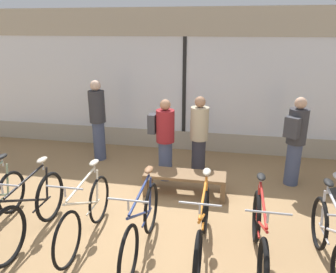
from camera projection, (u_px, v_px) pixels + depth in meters
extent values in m
plane|color=#99754C|center=(150.00, 226.00, 4.82)|extent=(24.00, 24.00, 0.00)
cube|color=#B2A893|center=(184.00, 140.00, 7.83)|extent=(12.00, 0.08, 0.45)
cube|color=white|center=(184.00, 86.00, 7.42)|extent=(12.00, 0.04, 2.15)
cube|color=#B2A893|center=(185.00, 22.00, 6.98)|extent=(12.00, 0.08, 0.60)
cube|color=black|center=(184.00, 86.00, 7.39)|extent=(0.08, 0.02, 2.15)
torus|color=black|center=(12.00, 192.00, 5.12)|extent=(0.05, 0.67, 0.67)
cylinder|color=gray|center=(7.00, 179.00, 5.01)|extent=(0.03, 0.11, 0.49)
cylinder|color=gray|center=(2.00, 199.00, 4.91)|extent=(0.03, 0.46, 0.03)
cylinder|color=#B2B2B7|center=(2.00, 162.00, 4.87)|extent=(0.02, 0.02, 0.14)
ellipsoid|color=black|center=(2.00, 157.00, 4.85)|extent=(0.11, 0.22, 0.06)
torus|color=black|center=(50.00, 197.00, 4.91)|extent=(0.05, 0.75, 0.75)
torus|color=black|center=(7.00, 236.00, 3.98)|extent=(0.05, 0.75, 0.75)
cylinder|color=black|center=(27.00, 200.00, 4.33)|extent=(0.03, 0.93, 0.51)
cylinder|color=black|center=(47.00, 183.00, 4.79)|extent=(0.03, 0.11, 0.49)
cylinder|color=black|center=(25.00, 180.00, 4.27)|extent=(0.03, 0.86, 0.10)
cylinder|color=black|center=(42.00, 204.00, 4.70)|extent=(0.03, 0.45, 0.03)
cylinder|color=#B2B2B7|center=(43.00, 165.00, 4.66)|extent=(0.02, 0.02, 0.14)
ellipsoid|color=#B2A893|center=(42.00, 160.00, 4.63)|extent=(0.11, 0.22, 0.06)
cylinder|color=#B2B2B7|center=(2.00, 189.00, 3.84)|extent=(0.02, 0.02, 0.12)
cylinder|color=#ADADB2|center=(1.00, 184.00, 3.82)|extent=(0.46, 0.02, 0.02)
torus|color=black|center=(99.00, 199.00, 4.87)|extent=(0.04, 0.71, 0.71)
torus|color=black|center=(68.00, 240.00, 3.95)|extent=(0.04, 0.71, 0.71)
cylinder|color=beige|center=(82.00, 203.00, 4.30)|extent=(0.03, 0.92, 0.51)
cylinder|color=beige|center=(97.00, 186.00, 4.76)|extent=(0.03, 0.11, 0.49)
cylinder|color=beige|center=(82.00, 183.00, 4.24)|extent=(0.03, 0.85, 0.10)
cylinder|color=beige|center=(93.00, 207.00, 4.66)|extent=(0.03, 0.44, 0.03)
cylinder|color=#B2B2B7|center=(94.00, 168.00, 4.62)|extent=(0.02, 0.02, 0.14)
ellipsoid|color=#B2A893|center=(94.00, 163.00, 4.59)|extent=(0.11, 0.22, 0.06)
cylinder|color=#B2B2B7|center=(65.00, 192.00, 3.81)|extent=(0.02, 0.02, 0.12)
cylinder|color=#ADADB2|center=(64.00, 188.00, 3.79)|extent=(0.46, 0.02, 0.02)
torus|color=black|center=(151.00, 208.00, 4.63)|extent=(0.04, 0.71, 0.71)
torus|color=black|center=(129.00, 256.00, 3.66)|extent=(0.04, 0.71, 0.71)
cylinder|color=navy|center=(140.00, 214.00, 4.03)|extent=(0.03, 0.98, 0.51)
cylinder|color=navy|center=(150.00, 194.00, 4.52)|extent=(0.03, 0.11, 0.49)
cylinder|color=navy|center=(140.00, 193.00, 3.97)|extent=(0.03, 0.90, 0.10)
cylinder|color=navy|center=(147.00, 217.00, 4.41)|extent=(0.03, 0.47, 0.03)
cylinder|color=#B2B2B7|center=(149.00, 175.00, 4.38)|extent=(0.02, 0.02, 0.14)
ellipsoid|color=brown|center=(149.00, 170.00, 4.36)|extent=(0.11, 0.22, 0.06)
cylinder|color=#B2B2B7|center=(128.00, 205.00, 3.52)|extent=(0.02, 0.02, 0.12)
cylinder|color=#ADADB2|center=(128.00, 200.00, 3.50)|extent=(0.46, 0.02, 0.02)
torus|color=black|center=(206.00, 210.00, 4.63)|extent=(0.05, 0.66, 0.66)
torus|color=black|center=(198.00, 260.00, 3.64)|extent=(0.05, 0.66, 0.66)
cylinder|color=orange|center=(202.00, 217.00, 4.02)|extent=(0.03, 1.00, 0.51)
cylinder|color=orange|center=(206.00, 196.00, 4.52)|extent=(0.03, 0.11, 0.49)
cylinder|color=orange|center=(203.00, 196.00, 3.96)|extent=(0.03, 0.93, 0.10)
cylinder|color=orange|center=(204.00, 219.00, 4.41)|extent=(0.03, 0.48, 0.03)
cylinder|color=#B2B2B7|center=(207.00, 177.00, 4.38)|extent=(0.02, 0.02, 0.14)
ellipsoid|color=#B2A893|center=(207.00, 172.00, 4.36)|extent=(0.11, 0.22, 0.06)
cylinder|color=#B2B2B7|center=(200.00, 209.00, 3.50)|extent=(0.02, 0.02, 0.12)
cylinder|color=#ADADB2|center=(200.00, 204.00, 3.48)|extent=(0.46, 0.02, 0.02)
torus|color=black|center=(257.00, 216.00, 4.43)|extent=(0.06, 0.71, 0.71)
torus|color=black|center=(263.00, 271.00, 3.44)|extent=(0.06, 0.71, 0.71)
cylinder|color=red|center=(261.00, 225.00, 3.82)|extent=(0.03, 1.01, 0.51)
cylinder|color=red|center=(258.00, 202.00, 4.32)|extent=(0.03, 0.11, 0.49)
cylinder|color=red|center=(263.00, 203.00, 3.76)|extent=(0.03, 0.93, 0.10)
cylinder|color=red|center=(258.00, 227.00, 4.21)|extent=(0.03, 0.49, 0.03)
cylinder|color=#B2B2B7|center=(261.00, 182.00, 4.19)|extent=(0.02, 0.02, 0.14)
ellipsoid|color=black|center=(261.00, 177.00, 4.16)|extent=(0.11, 0.22, 0.06)
cylinder|color=#B2B2B7|center=(268.00, 218.00, 3.30)|extent=(0.02, 0.02, 0.12)
cylinder|color=#ADADB2|center=(268.00, 213.00, 3.28)|extent=(0.46, 0.02, 0.02)
torus|color=black|center=(320.00, 223.00, 4.29)|extent=(0.05, 0.69, 0.69)
cylinder|color=#BCBCC1|center=(334.00, 231.00, 3.72)|extent=(0.03, 0.92, 0.51)
cylinder|color=#BCBCC1|center=(323.00, 209.00, 4.18)|extent=(0.03, 0.11, 0.49)
cylinder|color=#BCBCC1|center=(324.00, 233.00, 4.08)|extent=(0.03, 0.44, 0.03)
cylinder|color=#B2B2B7|center=(328.00, 188.00, 4.04)|extent=(0.02, 0.02, 0.14)
ellipsoid|color=black|center=(329.00, 183.00, 4.02)|extent=(0.11, 0.22, 0.06)
cube|color=brown|center=(185.00, 175.00, 5.63)|extent=(1.40, 0.44, 0.05)
cube|color=brown|center=(145.00, 187.00, 5.64)|extent=(0.08, 0.08, 0.35)
cube|color=brown|center=(223.00, 194.00, 5.40)|extent=(0.08, 0.08, 0.35)
cube|color=brown|center=(150.00, 178.00, 5.98)|extent=(0.08, 0.08, 0.35)
cube|color=brown|center=(223.00, 184.00, 5.74)|extent=(0.08, 0.08, 0.35)
cylinder|color=#424C6B|center=(293.00, 164.00, 6.02)|extent=(0.36, 0.36, 0.80)
cylinder|color=#333338|center=(298.00, 126.00, 5.79)|extent=(0.47, 0.47, 0.64)
sphere|color=tan|center=(301.00, 103.00, 5.65)|extent=(0.21, 0.21, 0.21)
cube|color=#38383D|center=(292.00, 128.00, 5.61)|extent=(0.28, 0.25, 0.36)
cylinder|color=#424C6B|center=(99.00, 141.00, 7.16)|extent=(0.36, 0.36, 0.85)
cylinder|color=#333338|center=(97.00, 107.00, 6.92)|extent=(0.47, 0.47, 0.68)
sphere|color=beige|center=(95.00, 85.00, 6.78)|extent=(0.22, 0.22, 0.22)
cylinder|color=#2D2D38|center=(198.00, 158.00, 6.29)|extent=(0.35, 0.35, 0.78)
cylinder|color=tan|center=(199.00, 124.00, 6.07)|extent=(0.45, 0.45, 0.62)
sphere|color=#9E7051|center=(200.00, 102.00, 5.94)|extent=(0.20, 0.20, 0.20)
cylinder|color=#424C6B|center=(165.00, 160.00, 6.23)|extent=(0.28, 0.28, 0.76)
cylinder|color=maroon|center=(165.00, 126.00, 6.02)|extent=(0.37, 0.37, 0.60)
sphere|color=#9E7051|center=(165.00, 105.00, 5.89)|extent=(0.20, 0.20, 0.20)
cube|color=#38383D|center=(153.00, 123.00, 6.07)|extent=(0.16, 0.25, 0.36)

